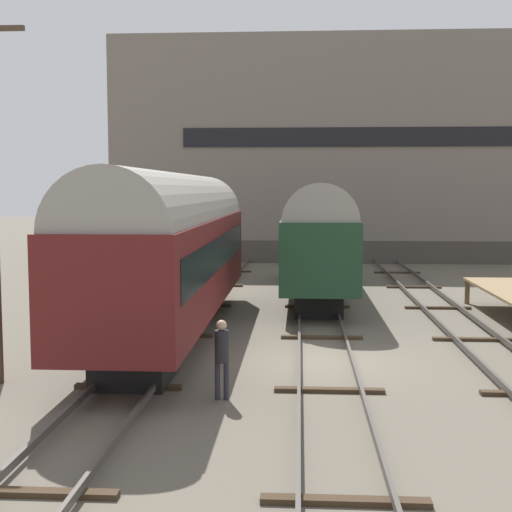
# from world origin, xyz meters

# --- Properties ---
(ground_plane) EXTENTS (200.00, 200.00, 0.00)m
(ground_plane) POSITION_xyz_m (0.00, 0.00, 0.00)
(ground_plane) COLOR #60594C
(track_left) EXTENTS (2.60, 60.00, 0.26)m
(track_left) POSITION_xyz_m (-4.80, 0.00, 0.14)
(track_left) COLOR #4C4742
(track_left) RESTS_ON ground
(track_middle) EXTENTS (2.60, 60.00, 0.26)m
(track_middle) POSITION_xyz_m (0.00, 0.00, 0.14)
(track_middle) COLOR #4C4742
(track_middle) RESTS_ON ground
(track_right) EXTENTS (2.60, 60.00, 0.26)m
(track_right) POSITION_xyz_m (4.80, 0.00, 0.14)
(track_right) COLOR #4C4742
(track_right) RESTS_ON ground
(train_car_maroon) EXTENTS (3.11, 16.55, 5.30)m
(train_car_maroon) POSITION_xyz_m (-4.80, 3.13, 3.00)
(train_car_maroon) COLOR black
(train_car_maroon) RESTS_ON ground
(train_car_green) EXTENTS (2.92, 15.07, 4.99)m
(train_car_green) POSITION_xyz_m (0.00, 12.44, 2.83)
(train_car_green) COLOR black
(train_car_green) RESTS_ON ground
(person_worker) EXTENTS (0.32, 0.32, 1.84)m
(person_worker) POSITION_xyz_m (-2.47, -3.74, 1.12)
(person_worker) COLOR #282833
(person_worker) RESTS_ON ground
(warehouse_building) EXTENTS (32.70, 13.98, 14.62)m
(warehouse_building) POSITION_xyz_m (3.24, 33.17, 7.31)
(warehouse_building) COLOR #46403A
(warehouse_building) RESTS_ON ground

